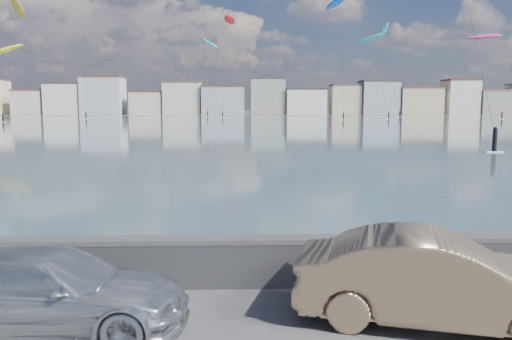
% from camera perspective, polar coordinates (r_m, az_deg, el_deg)
% --- Properties ---
extents(bay_water, '(500.00, 177.00, 0.00)m').
position_cam_1_polar(bay_water, '(98.55, -2.15, 5.29)').
color(bay_water, '#33505C').
rests_on(bay_water, ground).
extents(far_shore_strip, '(500.00, 60.00, 0.00)m').
position_cam_1_polar(far_shore_strip, '(207.01, -1.95, 6.39)').
color(far_shore_strip, '#4C473D').
rests_on(far_shore_strip, ground).
extents(seawall, '(400.00, 0.36, 1.08)m').
position_cam_1_polar(seawall, '(10.17, -5.50, -10.06)').
color(seawall, '#28282B').
rests_on(seawall, ground).
extents(far_buildings, '(240.79, 13.26, 14.60)m').
position_cam_1_polar(far_buildings, '(192.99, -1.58, 8.11)').
color(far_buildings, '#B2B7C6').
rests_on(far_buildings, ground).
extents(car_silver, '(4.62, 2.08, 1.31)m').
position_cam_1_polar(car_silver, '(8.96, -22.61, -12.54)').
color(car_silver, silver).
rests_on(car_silver, ground).
extents(car_champagne, '(4.88, 2.79, 1.52)m').
position_cam_1_polar(car_champagne, '(8.97, 19.95, -11.68)').
color(car_champagne, tan).
rests_on(car_champagne, ground).
extents(kitesurfer_0, '(4.65, 15.17, 30.66)m').
position_cam_1_polar(kitesurfer_0, '(174.86, 14.50, 15.06)').
color(kitesurfer_0, '#19BFBF').
rests_on(kitesurfer_0, ground).
extents(kitesurfer_4, '(10.80, 15.75, 20.61)m').
position_cam_1_polar(kitesurfer_4, '(152.22, -26.94, 12.01)').
color(kitesurfer_4, yellow).
rests_on(kitesurfer_4, ground).
extents(kitesurfer_8, '(9.02, 15.26, 23.70)m').
position_cam_1_polar(kitesurfer_8, '(156.99, 24.63, 13.60)').
color(kitesurfer_8, '#E5338C').
rests_on(kitesurfer_8, ground).
extents(kitesurfer_9, '(7.09, 9.75, 25.93)m').
position_cam_1_polar(kitesurfer_9, '(166.28, -5.30, 14.09)').
color(kitesurfer_9, '#19BFBF').
rests_on(kitesurfer_9, ground).
extents(kitesurfer_11, '(5.39, 14.68, 32.24)m').
position_cam_1_polar(kitesurfer_11, '(165.86, -3.04, 16.68)').
color(kitesurfer_11, red).
rests_on(kitesurfer_11, ground).
extents(kitesurfer_12, '(7.54, 17.77, 34.13)m').
position_cam_1_polar(kitesurfer_12, '(142.39, 9.43, 18.36)').
color(kitesurfer_12, blue).
rests_on(kitesurfer_12, ground).
extents(kitesurfer_15, '(7.64, 18.01, 24.48)m').
position_cam_1_polar(kitesurfer_15, '(150.62, 12.82, 14.29)').
color(kitesurfer_15, '#19BFBF').
rests_on(kitesurfer_15, ground).
extents(kitesurfer_17, '(3.40, 18.07, 29.65)m').
position_cam_1_polar(kitesurfer_17, '(137.82, -25.64, 16.24)').
color(kitesurfer_17, '#BF8C19').
rests_on(kitesurfer_17, ground).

